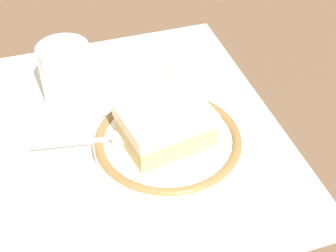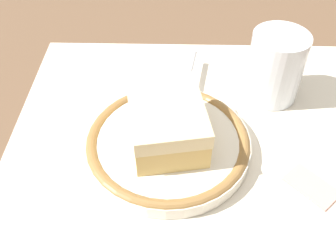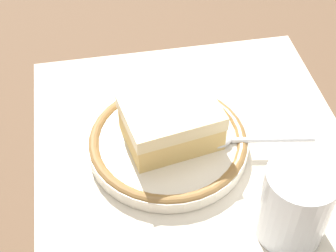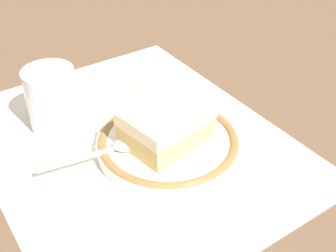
# 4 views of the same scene
# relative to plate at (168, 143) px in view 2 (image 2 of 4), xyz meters

# --- Properties ---
(ground_plane) EXTENTS (2.40, 2.40, 0.00)m
(ground_plane) POSITION_rel_plate_xyz_m (-0.04, -0.03, -0.01)
(ground_plane) COLOR brown
(placemat) EXTENTS (0.42, 0.34, 0.00)m
(placemat) POSITION_rel_plate_xyz_m (-0.04, -0.03, -0.01)
(placemat) COLOR beige
(placemat) RESTS_ON ground_plane
(plate) EXTENTS (0.17, 0.17, 0.02)m
(plate) POSITION_rel_plate_xyz_m (0.00, 0.00, 0.00)
(plate) COLOR silver
(plate) RESTS_ON placemat
(cake_slice) EXTENTS (0.09, 0.11, 0.05)m
(cake_slice) POSITION_rel_plate_xyz_m (0.00, -0.00, 0.03)
(cake_slice) COLOR #DBB76B
(cake_slice) RESTS_ON plate
(spoon) EXTENTS (0.04, 0.13, 0.01)m
(spoon) POSITION_rel_plate_xyz_m (-0.02, -0.06, 0.01)
(spoon) COLOR silver
(spoon) RESTS_ON plate
(cup) EXTENTS (0.06, 0.06, 0.08)m
(cup) POSITION_rel_plate_xyz_m (-0.12, -0.09, 0.03)
(cup) COLOR silver
(cup) RESTS_ON placemat
(napkin) EXTENTS (0.14, 0.15, 0.00)m
(napkin) POSITION_rel_plate_xyz_m (0.10, -0.09, -0.01)
(napkin) COLOR white
(napkin) RESTS_ON placemat
(sugar_packet) EXTENTS (0.06, 0.06, 0.01)m
(sugar_packet) POSITION_rel_plate_xyz_m (-0.14, 0.05, -0.01)
(sugar_packet) COLOR #E5998C
(sugar_packet) RESTS_ON placemat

